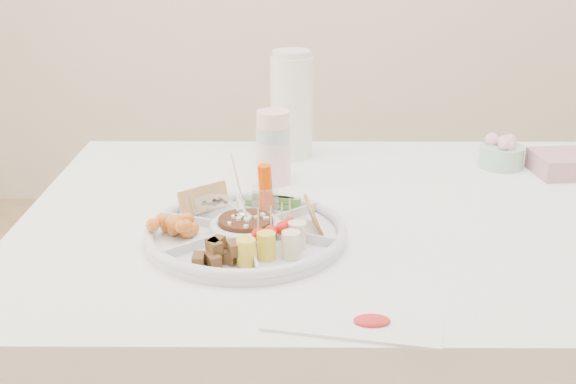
{
  "coord_description": "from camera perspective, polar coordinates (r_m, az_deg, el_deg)",
  "views": [
    {
      "loc": [
        -0.2,
        -1.4,
        1.34
      ],
      "look_at": [
        -0.21,
        -0.04,
        0.82
      ],
      "focal_mm": 45.0,
      "sensor_mm": 36.0,
      "label": 1
    }
  ],
  "objects": [
    {
      "name": "cherries",
      "position": [
        1.37,
        -8.79,
        -2.8
      ],
      "size": [
        0.15,
        0.15,
        0.05
      ],
      "primitive_type": null,
      "rotation": [
        0.0,
        0.0,
        -0.35
      ],
      "color": "#FA9F30",
      "rests_on": "party_tray"
    },
    {
      "name": "placemat",
      "position": [
        1.12,
        5.08,
        -10.34
      ],
      "size": [
        0.28,
        0.14,
        0.01
      ],
      "primitive_type": "cube",
      "rotation": [
        0.0,
        0.0,
        -0.2
      ],
      "color": "white",
      "rests_on": "dining_table"
    },
    {
      "name": "pita_raisins",
      "position": [
        1.47,
        -6.38,
        -0.62
      ],
      "size": [
        0.14,
        0.14,
        0.06
      ],
      "primitive_type": null,
      "rotation": [
        0.0,
        0.0,
        -0.35
      ],
      "color": "tan",
      "rests_on": "party_tray"
    },
    {
      "name": "dining_table",
      "position": [
        1.71,
        7.19,
        -13.41
      ],
      "size": [
        1.52,
        1.02,
        0.76
      ],
      "primitive_type": "cube",
      "color": "white",
      "rests_on": "floor"
    },
    {
      "name": "napkin_stack",
      "position": [
        1.86,
        21.11,
        2.09
      ],
      "size": [
        0.16,
        0.15,
        0.05
      ],
      "primitive_type": "cube",
      "rotation": [
        0.0,
        0.0,
        0.1
      ],
      "color": "#BE8493",
      "rests_on": "dining_table"
    },
    {
      "name": "tortillas",
      "position": [
        1.39,
        1.96,
        -1.82
      ],
      "size": [
        0.12,
        0.12,
        0.05
      ],
      "primitive_type": null,
      "rotation": [
        0.0,
        0.0,
        -0.35
      ],
      "color": "#C5794A",
      "rests_on": "party_tray"
    },
    {
      "name": "granola_chunks",
      "position": [
        1.27,
        -5.72,
        -4.65
      ],
      "size": [
        0.11,
        0.11,
        0.04
      ],
      "primitive_type": null,
      "rotation": [
        0.0,
        0.0,
        -0.35
      ],
      "color": "#462E16",
      "rests_on": "party_tray"
    },
    {
      "name": "carrot_cucumber",
      "position": [
        1.48,
        -1.37,
        0.41
      ],
      "size": [
        0.14,
        0.14,
        0.1
      ],
      "primitive_type": null,
      "rotation": [
        0.0,
        0.0,
        -0.35
      ],
      "color": "#FF5000",
      "rests_on": "party_tray"
    },
    {
      "name": "thermos",
      "position": [
        1.84,
        0.29,
        7.01
      ],
      "size": [
        0.11,
        0.11,
        0.28
      ],
      "primitive_type": "cylinder",
      "rotation": [
        0.0,
        0.0,
        0.02
      ],
      "color": "white",
      "rests_on": "dining_table"
    },
    {
      "name": "party_tray",
      "position": [
        1.38,
        -3.35,
        -2.98
      ],
      "size": [
        0.49,
        0.49,
        0.04
      ],
      "primitive_type": "cylinder",
      "rotation": [
        0.0,
        0.0,
        -0.35
      ],
      "color": "silver",
      "rests_on": "dining_table"
    },
    {
      "name": "bean_dip",
      "position": [
        1.38,
        -3.36,
        -2.7
      ],
      "size": [
        0.13,
        0.13,
        0.04
      ],
      "primitive_type": "cylinder",
      "rotation": [
        0.0,
        0.0,
        -0.35
      ],
      "color": "#37170D",
      "rests_on": "party_tray"
    },
    {
      "name": "banana_tomato",
      "position": [
        1.27,
        0.1,
        -3.31
      ],
      "size": [
        0.14,
        0.14,
        0.09
      ],
      "primitive_type": null,
      "rotation": [
        0.0,
        0.0,
        -0.35
      ],
      "color": "#FAF662",
      "rests_on": "party_tray"
    },
    {
      "name": "flower_bowl",
      "position": [
        1.86,
        16.56,
        3.1
      ],
      "size": [
        0.14,
        0.14,
        0.08
      ],
      "primitive_type": "cylinder",
      "rotation": [
        0.0,
        0.0,
        -0.38
      ],
      "color": "#9DBAA9",
      "rests_on": "dining_table"
    },
    {
      "name": "cup_stack",
      "position": [
        1.65,
        -1.19,
        4.39
      ],
      "size": [
        0.09,
        0.09,
        0.22
      ],
      "primitive_type": "cylinder",
      "rotation": [
        0.0,
        0.0,
        0.13
      ],
      "color": "beige",
      "rests_on": "dining_table"
    }
  ]
}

